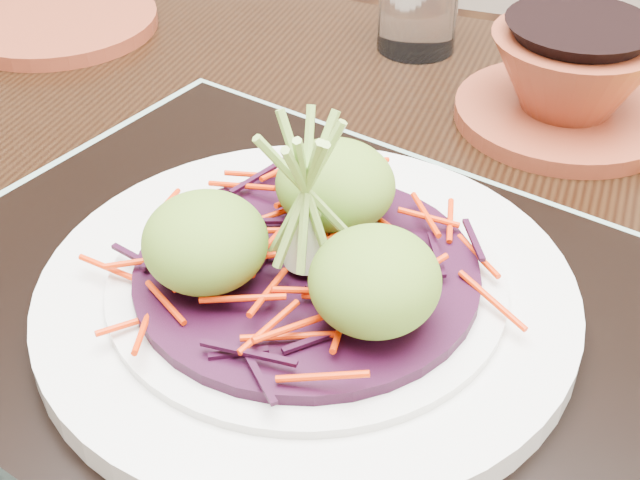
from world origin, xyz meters
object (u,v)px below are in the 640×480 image
(serving_tray, at_px, (307,321))
(dining_table, at_px, (338,354))
(terracotta_bowl_set, at_px, (570,84))
(terracotta_side_plate, at_px, (57,22))
(white_plate, at_px, (307,294))

(serving_tray, bearing_deg, dining_table, 112.32)
(serving_tray, distance_m, terracotta_bowl_set, 0.31)
(terracotta_side_plate, bearing_deg, serving_tray, -40.61)
(terracotta_side_plate, bearing_deg, white_plate, -40.61)
(dining_table, xyz_separation_m, terracotta_bowl_set, (0.11, 0.21, 0.12))
(serving_tray, relative_size, terracotta_side_plate, 2.39)
(serving_tray, height_order, terracotta_bowl_set, terracotta_bowl_set)
(dining_table, distance_m, terracotta_bowl_set, 0.27)
(terracotta_side_plate, distance_m, terracotta_bowl_set, 0.46)
(serving_tray, bearing_deg, terracotta_bowl_set, 86.77)
(serving_tray, bearing_deg, white_plate, 15.43)
(white_plate, relative_size, terracotta_bowl_set, 1.36)
(dining_table, xyz_separation_m, serving_tray, (0.01, -0.08, 0.11))
(dining_table, xyz_separation_m, terracotta_side_plate, (-0.35, 0.22, 0.10))
(terracotta_bowl_set, bearing_deg, white_plate, -108.66)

